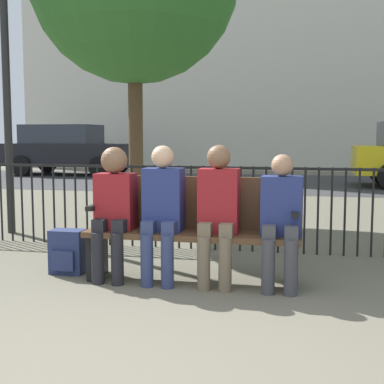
{
  "coord_description": "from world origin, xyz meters",
  "views": [
    {
      "loc": [
        0.96,
        -2.54,
        1.29
      ],
      "look_at": [
        0.0,
        1.97,
        0.8
      ],
      "focal_mm": 50.0,
      "sensor_mm": 36.0,
      "label": 1
    }
  ],
  "objects_px": {
    "seated_person_1": "(162,207)",
    "seated_person_2": "(218,208)",
    "park_bench": "(194,225)",
    "lamp_post": "(5,43)",
    "seated_person_3": "(281,215)",
    "backpack": "(68,252)",
    "parked_car_0": "(69,149)",
    "seated_person_0": "(114,204)"
  },
  "relations": [
    {
      "from": "seated_person_1",
      "to": "seated_person_2",
      "type": "relative_size",
      "value": 0.99
    },
    {
      "from": "park_bench",
      "to": "lamp_post",
      "type": "xyz_separation_m",
      "value": [
        -2.85,
        1.76,
        1.97
      ]
    },
    {
      "from": "lamp_post",
      "to": "seated_person_1",
      "type": "bearing_deg",
      "value": -36.12
    },
    {
      "from": "seated_person_3",
      "to": "lamp_post",
      "type": "xyz_separation_m",
      "value": [
        -3.62,
        1.89,
        1.84
      ]
    },
    {
      "from": "park_bench",
      "to": "lamp_post",
      "type": "distance_m",
      "value": 3.88
    },
    {
      "from": "seated_person_2",
      "to": "backpack",
      "type": "distance_m",
      "value": 1.52
    },
    {
      "from": "seated_person_2",
      "to": "backpack",
      "type": "height_order",
      "value": "seated_person_2"
    },
    {
      "from": "parked_car_0",
      "to": "seated_person_0",
      "type": "bearing_deg",
      "value": -63.29
    },
    {
      "from": "seated_person_1",
      "to": "lamp_post",
      "type": "bearing_deg",
      "value": 143.88
    },
    {
      "from": "seated_person_2",
      "to": "park_bench",
      "type": "bearing_deg",
      "value": 151.3
    },
    {
      "from": "park_bench",
      "to": "seated_person_0",
      "type": "xyz_separation_m",
      "value": [
        -0.7,
        -0.13,
        0.18
      ]
    },
    {
      "from": "park_bench",
      "to": "seated_person_1",
      "type": "height_order",
      "value": "seated_person_1"
    },
    {
      "from": "seated_person_1",
      "to": "parked_car_0",
      "type": "relative_size",
      "value": 0.29
    },
    {
      "from": "seated_person_0",
      "to": "seated_person_3",
      "type": "xyz_separation_m",
      "value": [
        1.47,
        -0.0,
        -0.05
      ]
    },
    {
      "from": "park_bench",
      "to": "parked_car_0",
      "type": "xyz_separation_m",
      "value": [
        -6.58,
        11.56,
        0.34
      ]
    },
    {
      "from": "park_bench",
      "to": "seated_person_2",
      "type": "bearing_deg",
      "value": -28.7
    },
    {
      "from": "parked_car_0",
      "to": "lamp_post",
      "type": "bearing_deg",
      "value": -69.12
    },
    {
      "from": "park_bench",
      "to": "lamp_post",
      "type": "bearing_deg",
      "value": 148.27
    },
    {
      "from": "seated_person_1",
      "to": "seated_person_2",
      "type": "height_order",
      "value": "seated_person_2"
    },
    {
      "from": "park_bench",
      "to": "seated_person_1",
      "type": "distance_m",
      "value": 0.33
    },
    {
      "from": "lamp_post",
      "to": "parked_car_0",
      "type": "relative_size",
      "value": 0.89
    },
    {
      "from": "seated_person_0",
      "to": "seated_person_2",
      "type": "xyz_separation_m",
      "value": [
        0.94,
        0.0,
        -0.01
      ]
    },
    {
      "from": "lamp_post",
      "to": "park_bench",
      "type": "bearing_deg",
      "value": -31.73
    },
    {
      "from": "seated_person_0",
      "to": "seated_person_3",
      "type": "bearing_deg",
      "value": -0.14
    },
    {
      "from": "seated_person_2",
      "to": "seated_person_0",
      "type": "bearing_deg",
      "value": -179.95
    },
    {
      "from": "park_bench",
      "to": "seated_person_3",
      "type": "bearing_deg",
      "value": -9.88
    },
    {
      "from": "seated_person_0",
      "to": "lamp_post",
      "type": "xyz_separation_m",
      "value": [
        -2.14,
        1.89,
        1.79
      ]
    },
    {
      "from": "park_bench",
      "to": "parked_car_0",
      "type": "bearing_deg",
      "value": 119.67
    },
    {
      "from": "seated_person_0",
      "to": "backpack",
      "type": "bearing_deg",
      "value": 168.66
    },
    {
      "from": "seated_person_1",
      "to": "parked_car_0",
      "type": "height_order",
      "value": "parked_car_0"
    },
    {
      "from": "parked_car_0",
      "to": "seated_person_1",
      "type": "bearing_deg",
      "value": -61.57
    },
    {
      "from": "park_bench",
      "to": "backpack",
      "type": "xyz_separation_m",
      "value": [
        -1.2,
        -0.03,
        -0.3
      ]
    },
    {
      "from": "park_bench",
      "to": "seated_person_3",
      "type": "xyz_separation_m",
      "value": [
        0.77,
        -0.13,
        0.13
      ]
    },
    {
      "from": "seated_person_2",
      "to": "seated_person_3",
      "type": "xyz_separation_m",
      "value": [
        0.53,
        -0.0,
        -0.04
      ]
    },
    {
      "from": "seated_person_2",
      "to": "seated_person_3",
      "type": "height_order",
      "value": "seated_person_2"
    },
    {
      "from": "park_bench",
      "to": "seated_person_1",
      "type": "bearing_deg",
      "value": -153.02
    },
    {
      "from": "seated_person_1",
      "to": "parked_car_0",
      "type": "bearing_deg",
      "value": 118.43
    },
    {
      "from": "backpack",
      "to": "parked_car_0",
      "type": "bearing_deg",
      "value": 114.91
    },
    {
      "from": "seated_person_1",
      "to": "seated_person_3",
      "type": "relative_size",
      "value": 1.06
    },
    {
      "from": "seated_person_0",
      "to": "parked_car_0",
      "type": "relative_size",
      "value": 0.28
    },
    {
      "from": "seated_person_0",
      "to": "seated_person_1",
      "type": "height_order",
      "value": "seated_person_1"
    },
    {
      "from": "lamp_post",
      "to": "seated_person_3",
      "type": "bearing_deg",
      "value": -27.64
    }
  ]
}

